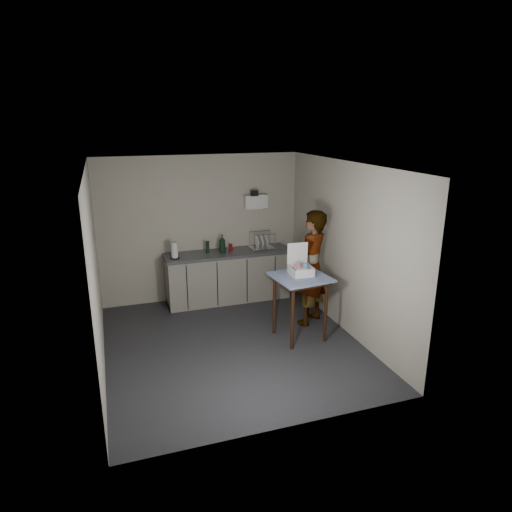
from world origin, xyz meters
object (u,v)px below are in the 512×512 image
object	(u,v)px
side_table	(300,284)
dark_bottle	(208,247)
standing_man	(311,268)
soap_bottle	(222,244)
kitchen_counter	(228,277)
paper_towel	(174,251)
soda_can	(231,247)
bakery_box	(301,268)
dish_rack	(262,245)

from	to	relation	value
side_table	dark_bottle	world-z (taller)	dark_bottle
standing_man	soap_bottle	world-z (taller)	standing_man
kitchen_counter	dark_bottle	bearing A→B (deg)	170.75
kitchen_counter	standing_man	size ratio (longest dim) A/B	1.21
kitchen_counter	standing_man	world-z (taller)	standing_man
kitchen_counter	paper_towel	world-z (taller)	paper_towel
side_table	paper_towel	distance (m)	2.32
soda_can	side_table	bearing A→B (deg)	-73.80
standing_man	bakery_box	distance (m)	0.55
dark_bottle	bakery_box	size ratio (longest dim) A/B	0.48
soda_can	dish_rack	xyz separation A→B (m)	(0.58, -0.04, 0.01)
side_table	soda_can	world-z (taller)	soda_can
kitchen_counter	bakery_box	world-z (taller)	bakery_box
soap_bottle	dark_bottle	bearing A→B (deg)	167.27
soap_bottle	dark_bottle	distance (m)	0.27
side_table	paper_towel	bearing A→B (deg)	126.00
side_table	dark_bottle	distance (m)	2.09
standing_man	dark_bottle	world-z (taller)	standing_man
paper_towel	dark_bottle	bearing A→B (deg)	13.50
dark_bottle	paper_towel	size ratio (longest dim) A/B	0.74
kitchen_counter	paper_towel	distance (m)	1.14
bakery_box	kitchen_counter	bearing A→B (deg)	113.15
dark_bottle	soda_can	bearing A→B (deg)	0.75
soap_bottle	bakery_box	size ratio (longest dim) A/B	0.72
dark_bottle	dish_rack	xyz separation A→B (m)	(1.00, -0.03, -0.04)
soda_can	dish_rack	world-z (taller)	dish_rack
kitchen_counter	bakery_box	size ratio (longest dim) A/B	5.01
dark_bottle	dish_rack	size ratio (longest dim) A/B	0.49
dark_bottle	paper_towel	bearing A→B (deg)	-166.50
kitchen_counter	side_table	world-z (taller)	side_table
side_table	soap_bottle	xyz separation A→B (m)	(-0.71, 1.79, 0.22)
side_table	bakery_box	world-z (taller)	bakery_box
dark_bottle	side_table	bearing A→B (deg)	-62.48
soap_bottle	paper_towel	bearing A→B (deg)	-174.16
dish_rack	side_table	bearing A→B (deg)	-91.12
soda_can	soap_bottle	bearing A→B (deg)	-159.89
kitchen_counter	dish_rack	distance (m)	0.85
paper_towel	soap_bottle	bearing A→B (deg)	5.84
side_table	soda_can	xyz separation A→B (m)	(-0.54, 1.86, 0.11)
standing_man	bakery_box	bearing A→B (deg)	9.99
soda_can	dark_bottle	size ratio (longest dim) A/B	0.57
standing_man	dark_bottle	distance (m)	1.94
soda_can	bakery_box	distance (m)	1.88
kitchen_counter	dish_rack	size ratio (longest dim) A/B	5.18
soap_bottle	dish_rack	distance (m)	0.75
side_table	dark_bottle	size ratio (longest dim) A/B	4.60
kitchen_counter	dark_bottle	xyz separation A→B (m)	(-0.35, 0.06, 0.59)
side_table	bakery_box	bearing A→B (deg)	61.75
kitchen_counter	soda_can	xyz separation A→B (m)	(0.08, 0.06, 0.54)
standing_man	soda_can	bearing A→B (deg)	-93.79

